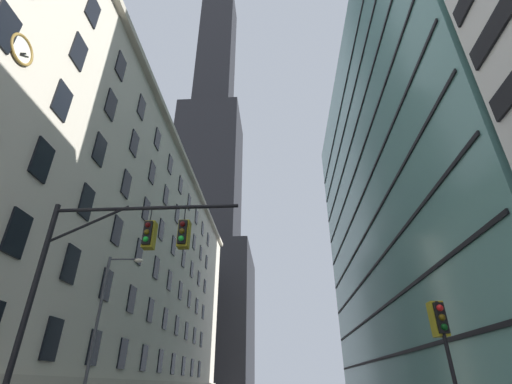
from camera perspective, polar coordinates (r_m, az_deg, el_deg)
station_building at (r=45.35m, az=-24.97°, el=-8.97°), size 18.24×72.91×29.72m
dark_skyscraper at (r=115.73m, az=-8.04°, el=-2.62°), size 29.76×29.76×173.26m
glass_office_midrise at (r=45.78m, az=26.56°, el=0.20°), size 17.55×47.62×42.73m
traffic_signal_mast at (r=14.07m, az=-21.46°, el=-10.03°), size 7.29×0.63×7.83m
traffic_light_near_right at (r=13.07m, az=27.31°, el=-18.52°), size 0.40×0.63×3.94m
street_lamppost at (r=23.44m, az=-23.12°, el=-17.81°), size 2.22×0.32×8.61m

